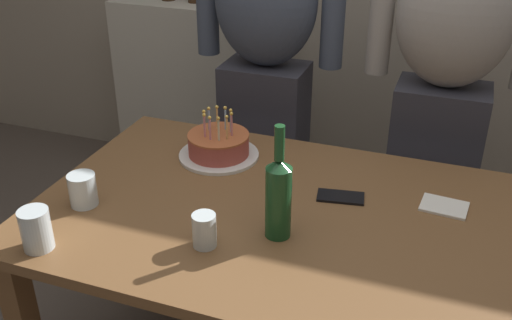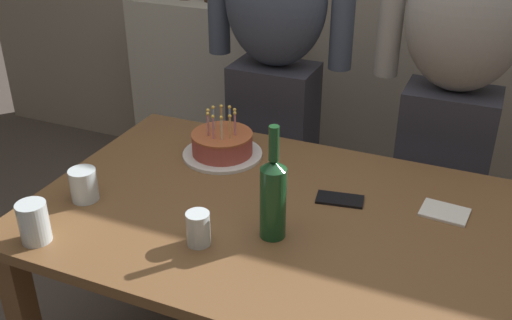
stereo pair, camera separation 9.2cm
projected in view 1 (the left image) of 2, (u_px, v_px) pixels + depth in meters
name	position (u px, v px, depth m)	size (l,w,h in m)	color
dining_table	(284.00, 239.00, 1.81)	(1.50, 0.96, 0.74)	brown
birthday_cake	(219.00, 146.00, 2.06)	(0.28, 0.28, 0.17)	white
water_glass_near	(204.00, 230.00, 1.59)	(0.07, 0.07, 0.10)	silver
water_glass_far	(83.00, 190.00, 1.78)	(0.08, 0.08, 0.10)	silver
water_glass_side	(36.00, 229.00, 1.58)	(0.08, 0.08, 0.12)	silver
wine_bottle	(278.00, 195.00, 1.60)	(0.07, 0.07, 0.33)	#194723
cell_phone	(341.00, 197.00, 1.83)	(0.14, 0.07, 0.01)	black
napkin_stack	(444.00, 206.00, 1.78)	(0.14, 0.10, 0.01)	white
person_man_bearded	(265.00, 76.00, 2.42)	(0.61, 0.27, 1.66)	#33333D
person_woman_cardigan	(443.00, 98.00, 2.20)	(0.61, 0.27, 1.66)	#33333D
shelf_cabinet	(199.00, 91.00, 3.25)	(0.87, 0.30, 1.26)	beige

